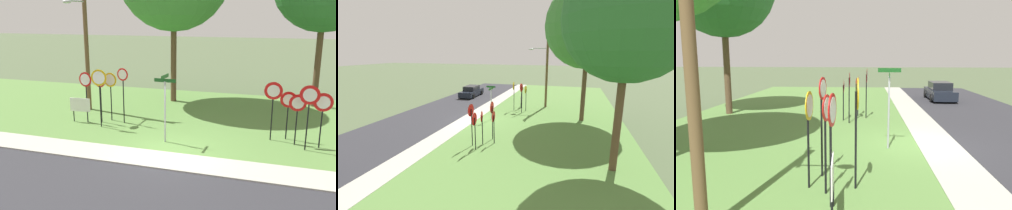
# 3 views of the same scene
# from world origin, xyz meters

# --- Properties ---
(ground_plane) EXTENTS (160.00, 160.00, 0.00)m
(ground_plane) POSITION_xyz_m (0.00, 0.00, 0.00)
(ground_plane) COLOR #4C5B3D
(road_asphalt) EXTENTS (44.00, 6.40, 0.01)m
(road_asphalt) POSITION_xyz_m (0.00, -4.80, 0.01)
(road_asphalt) COLOR #2D2D33
(road_asphalt) RESTS_ON ground_plane
(sidewalk_strip) EXTENTS (44.00, 1.60, 0.06)m
(sidewalk_strip) POSITION_xyz_m (0.00, -0.80, 0.03)
(sidewalk_strip) COLOR #ADAA9E
(sidewalk_strip) RESTS_ON ground_plane
(grass_median) EXTENTS (44.00, 12.00, 0.04)m
(grass_median) POSITION_xyz_m (0.00, 6.00, 0.02)
(grass_median) COLOR #567F3D
(grass_median) RESTS_ON ground_plane
(stop_sign_near_left) EXTENTS (0.73, 0.13, 2.59)m
(stop_sign_near_left) POSITION_xyz_m (-5.28, 2.72, 1.93)
(stop_sign_near_left) COLOR black
(stop_sign_near_left) RESTS_ON grass_median
(stop_sign_near_right) EXTENTS (0.64, 0.14, 2.47)m
(stop_sign_near_right) POSITION_xyz_m (-4.59, 2.93, 1.81)
(stop_sign_near_right) COLOR black
(stop_sign_near_right) RESTS_ON grass_median
(stop_sign_far_left) EXTENTS (0.73, 0.11, 2.51)m
(stop_sign_far_left) POSITION_xyz_m (-4.26, 3.40, 1.87)
(stop_sign_far_left) COLOR black
(stop_sign_far_left) RESTS_ON grass_median
(stop_sign_far_center) EXTENTS (0.62, 0.13, 2.81)m
(stop_sign_far_center) POSITION_xyz_m (-3.44, 3.18, 2.03)
(stop_sign_far_center) COLOR black
(stop_sign_far_center) RESTS_ON grass_median
(stop_sign_far_right) EXTENTS (0.79, 0.11, 2.85)m
(stop_sign_far_right) POSITION_xyz_m (-4.23, 2.20, 2.13)
(stop_sign_far_right) COLOR black
(stop_sign_far_right) RESTS_ON grass_median
(yield_sign_near_left) EXTENTS (0.77, 0.10, 2.32)m
(yield_sign_near_left) POSITION_xyz_m (5.73, 2.39, 1.77)
(yield_sign_near_left) COLOR black
(yield_sign_near_left) RESTS_ON grass_median
(yield_sign_near_right) EXTENTS (0.71, 0.10, 2.15)m
(yield_sign_near_right) POSITION_xyz_m (4.41, 3.11, 1.63)
(yield_sign_near_right) COLOR black
(yield_sign_near_right) RESTS_ON grass_median
(yield_sign_far_left) EXTENTS (0.78, 0.11, 2.68)m
(yield_sign_far_left) POSITION_xyz_m (5.17, 1.93, 2.06)
(yield_sign_far_left) COLOR black
(yield_sign_far_left) RESTS_ON grass_median
(yield_sign_far_right) EXTENTS (0.71, 0.17, 2.19)m
(yield_sign_far_right) POSITION_xyz_m (4.77, 2.46, 1.66)
(yield_sign_far_right) COLOR black
(yield_sign_far_right) RESTS_ON grass_median
(yield_sign_center) EXTENTS (0.77, 0.10, 2.59)m
(yield_sign_center) POSITION_xyz_m (3.77, 2.78, 1.98)
(yield_sign_center) COLOR black
(yield_sign_center) RESTS_ON grass_median
(street_name_post) EXTENTS (0.96, 0.82, 2.94)m
(street_name_post) POSITION_xyz_m (-0.56, 1.16, 1.79)
(street_name_post) COLOR #9EA0A8
(street_name_post) RESTS_ON grass_median
(utility_pole) EXTENTS (2.10, 2.07, 8.41)m
(utility_pole) POSITION_xyz_m (-6.53, 4.96, 4.59)
(utility_pole) COLOR brown
(utility_pole) RESTS_ON grass_median
(notice_board) EXTENTS (1.10, 0.11, 1.25)m
(notice_board) POSITION_xyz_m (-5.64, 2.68, 0.87)
(notice_board) COLOR black
(notice_board) RESTS_ON grass_median
(oak_tree_left) EXTENTS (6.84, 6.84, 11.19)m
(oak_tree_left) POSITION_xyz_m (-2.51, 8.66, 7.80)
(oak_tree_left) COLOR brown
(oak_tree_left) RESTS_ON grass_median
(oak_tree_right) EXTENTS (5.84, 5.84, 10.20)m
(oak_tree_right) POSITION_xyz_m (5.97, 9.96, 7.30)
(oak_tree_right) COLOR brown
(oak_tree_right) RESTS_ON grass_median
(parked_hatchback_near) EXTENTS (4.65, 2.01, 1.39)m
(parked_hatchback_near) POSITION_xyz_m (-9.96, -4.99, 0.65)
(parked_hatchback_near) COLOR black
(parked_hatchback_near) RESTS_ON road_asphalt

